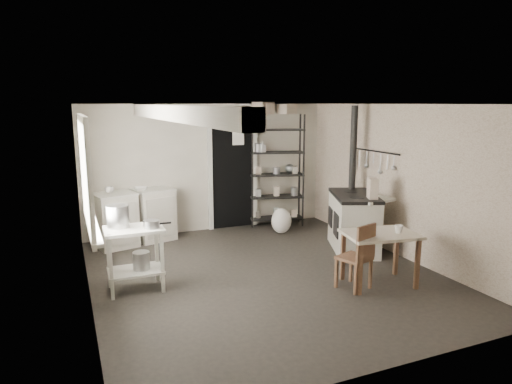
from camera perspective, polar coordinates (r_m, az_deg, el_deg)
name	(u,v)px	position (r m, az deg, el deg)	size (l,w,h in m)	color
floor	(264,274)	(6.37, 1.07, -10.25)	(5.00, 5.00, 0.00)	black
ceiling	(265,104)	(5.93, 1.15, 10.93)	(5.00, 5.00, 0.00)	silver
wall_back	(209,168)	(8.36, -5.89, 3.01)	(4.50, 0.02, 2.30)	#BEB5A2
wall_front	(387,246)	(3.96, 16.07, -6.47)	(4.50, 0.02, 2.30)	#BEB5A2
wall_left	(84,207)	(5.54, -20.67, -1.78)	(0.02, 5.00, 2.30)	#BEB5A2
wall_right	(400,181)	(7.24, 17.60, 1.30)	(0.02, 5.00, 2.30)	#BEB5A2
window	(84,174)	(5.68, -20.70, 2.11)	(0.12, 1.76, 1.28)	beige
doorway	(233,175)	(8.49, -2.91, 2.16)	(0.96, 0.10, 2.08)	beige
ceiling_beam	(172,113)	(5.55, -10.41, 9.71)	(0.18, 5.00, 0.18)	beige
wallpaper_panel	(400,181)	(7.24, 17.54, 1.29)	(0.01, 5.00, 2.30)	#BFAF9B
utensil_rail	(374,151)	(7.62, 14.51, 4.96)	(0.06, 1.20, 0.44)	#A7A7A9
prep_table	(135,259)	(5.93, -14.88, -8.14)	(0.71, 0.50, 0.81)	beige
stockpot	(118,217)	(5.87, -16.90, -2.97)	(0.27, 0.27, 0.29)	#A7A7A9
saucepan	(152,224)	(5.75, -12.92, -3.98)	(0.19, 0.19, 0.11)	#A7A7A9
bucket	(141,261)	(5.91, -14.14, -8.32)	(0.21, 0.21, 0.23)	#A7A7A9
base_cabinets	(135,216)	(7.89, -14.89, -2.91)	(1.35, 0.58, 0.89)	beige
mixing_bowl	(141,186)	(7.78, -14.23, 0.68)	(0.30, 0.30, 0.07)	white
counter_cup	(109,188)	(7.70, -17.88, 0.49)	(0.13, 0.13, 0.10)	white
shelf_rack	(277,176)	(8.67, 2.58, 2.00)	(1.00, 0.39, 2.11)	black
shelf_jar	(263,154)	(8.53, 0.82, 4.73)	(0.09, 0.09, 0.20)	white
storage_box_a	(263,120)	(8.48, 0.91, 9.01)	(0.32, 0.28, 0.22)	beige
storage_box_b	(287,121)	(8.69, 3.87, 8.91)	(0.28, 0.26, 0.18)	beige
stove	(354,223)	(7.43, 12.10, -3.80)	(0.64, 1.15, 0.90)	beige
stovepipe	(353,148)	(7.67, 12.06, 5.41)	(0.10, 0.10, 1.29)	black
side_ledge	(374,229)	(7.19, 14.50, -4.49)	(0.59, 0.31, 0.90)	beige
oats_box	(373,192)	(7.03, 14.36, 0.03)	(0.12, 0.21, 0.31)	beige
work_table	(379,256)	(6.13, 15.16, -7.73)	(0.91, 0.64, 0.69)	beige
table_cup	(399,224)	(6.06, 17.43, -3.81)	(0.11, 0.11, 0.10)	white
chair	(354,251)	(5.89, 12.18, -7.28)	(0.36, 0.37, 0.86)	#533523
flour_sack	(281,220)	(8.23, 3.20, -3.54)	(0.38, 0.32, 0.45)	silver
floor_crock	(361,251)	(7.24, 12.97, -7.25)	(0.11, 0.11, 0.13)	white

